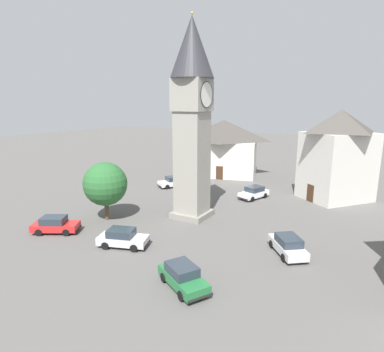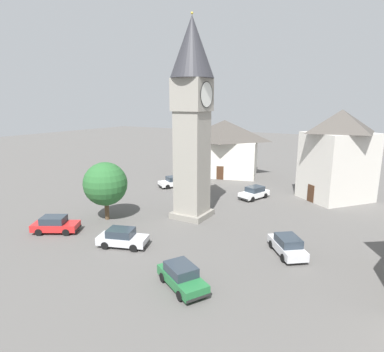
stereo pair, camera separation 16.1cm
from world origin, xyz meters
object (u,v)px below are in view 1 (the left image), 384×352
Objects in this scene: car_blue_kerb at (254,193)px; building_corner_back at (338,154)px; building_terrace_right at (224,147)px; clock_tower at (192,104)px; car_black_far at (55,225)px; car_green_alley at (123,238)px; tree at (105,184)px; pedestrian at (204,187)px; car_silver_kerb at (173,182)px; car_white_side at (288,245)px; car_red_corner at (183,276)px.

car_blue_kerb is 11.07m from building_corner_back.
building_terrace_right is at bearing 72.12° from building_corner_back.
clock_tower reaches higher than car_blue_kerb.
clock_tower is at bearing -40.44° from car_black_far.
tree is at bearing 54.84° from car_green_alley.
car_black_far is 19.02m from pedestrian.
car_silver_kerb is (9.34, 8.57, -10.84)m from clock_tower.
building_terrace_right is at bearing 13.56° from pedestrian.
clock_tower is 22.38m from building_terrace_right.
car_green_alley is at bearing -158.48° from car_silver_kerb.
tree reaches higher than car_green_alley.
clock_tower is at bearing 71.04° from car_white_side.
building_terrace_right is at bearing 20.77° from car_red_corner.
building_terrace_right is (11.07, -2.62, 3.83)m from car_silver_kerb.
car_white_side is (-13.39, -7.62, 0.00)m from car_blue_kerb.
car_black_far is (-6.38, 19.57, 0.00)m from car_white_side.
clock_tower is 14.32m from car_green_alley.
car_silver_kerb is at bearing -0.19° from car_black_far.
car_white_side is 18.30m from tree.
building_terrace_right is (12.38, 2.99, 3.59)m from pedestrian.
car_blue_kerb is at bearing -75.61° from pedestrian.
car_green_alley is 0.75× the size of tree.
tree reaches higher than car_silver_kerb.
pedestrian reaches higher than car_green_alley.
car_white_side is 29.73m from building_terrace_right.
car_red_corner is (-21.60, -3.00, 0.00)m from car_blue_kerb.
car_black_far is at bearing 96.70° from car_green_alley.
car_green_alley is 0.35× the size of building_terrace_right.
tree reaches higher than car_red_corner.
car_black_far is at bearing 83.03° from car_red_corner.
car_black_far is at bearing 162.66° from pedestrian.
building_corner_back is at bearing -39.74° from car_black_far.
clock_tower is 4.50× the size of car_red_corner.
tree is at bearing 136.13° from building_corner_back.
clock_tower is 3.35× the size of tree.
car_silver_kerb is at bearing 42.54° from clock_tower.
car_green_alley is (-18.90, 4.55, 0.00)m from car_blue_kerb.
car_blue_kerb and car_silver_kerb have the same top height.
car_silver_kerb is 5.76m from pedestrian.
building_corner_back reaches higher than car_white_side.
clock_tower is at bearing -53.88° from tree.
car_blue_kerb is 1.00× the size of car_green_alley.
car_black_far is 2.61× the size of pedestrian.
pedestrian is 14.07m from tree.
car_blue_kerb is at bearing 7.92° from car_red_corner.
building_corner_back reaches higher than tree.
building_terrace_right reaches higher than car_blue_kerb.
car_blue_kerb is 11.89m from car_silver_kerb.
building_terrace_right is at bearing 34.95° from car_white_side.
car_green_alley is at bearing 70.35° from car_red_corner.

